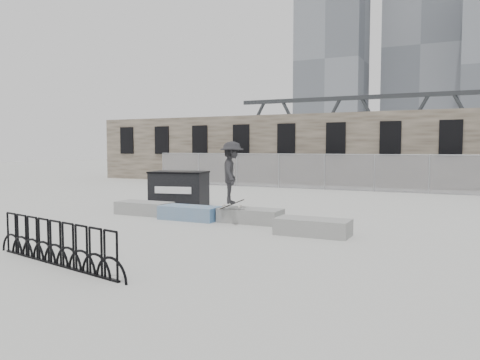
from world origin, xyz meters
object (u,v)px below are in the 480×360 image
planter_offset (313,226)px  planter_far_left (144,208)px  planter_center_left (190,212)px  skateboarder (232,173)px  bike_rack (56,244)px  dumpster (179,189)px  planter_center_right (250,215)px

planter_offset → planter_far_left: bearing=169.5°
planter_center_left → skateboarder: (1.61, -0.12, 1.36)m
planter_offset → bike_rack: bike_rack is taller
planter_center_left → bike_rack: (0.72, -6.29, 0.19)m
dumpster → bike_rack: 9.26m
planter_far_left → dumpster: 2.26m
planter_far_left → skateboarder: bearing=-7.0°
planter_offset → skateboarder: size_ratio=0.94×
planter_far_left → planter_center_left: bearing=-8.9°
planter_center_left → bike_rack: bike_rack is taller
planter_far_left → skateboarder: skateboarder is taller
planter_far_left → bike_rack: (2.84, -6.62, 0.19)m
planter_center_left → skateboarder: size_ratio=0.94×
planter_center_left → skateboarder: bearing=-4.4°
planter_far_left → planter_center_right: bearing=-0.5°
dumpster → skateboarder: size_ratio=1.13×
dumpster → skateboarder: bearing=-47.7°
planter_center_right → dumpster: 4.73m
dumpster → bike_rack: dumpster is taller
planter_far_left → planter_center_left: size_ratio=1.00×
planter_far_left → planter_center_right: size_ratio=1.00×
skateboarder → planter_far_left: bearing=58.1°
planter_center_right → skateboarder: size_ratio=0.94×
planter_offset → dumpster: dumpster is taller
bike_rack → dumpster: bearing=107.6°
planter_far_left → bike_rack: 7.20m
planter_center_left → bike_rack: bearing=-83.4°
planter_center_right → dumpster: dumpster is taller
planter_center_left → planter_center_right: same height
planter_center_left → bike_rack: 6.33m
bike_rack → planter_far_left: bearing=113.2°
planter_offset → dumpster: bearing=152.3°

